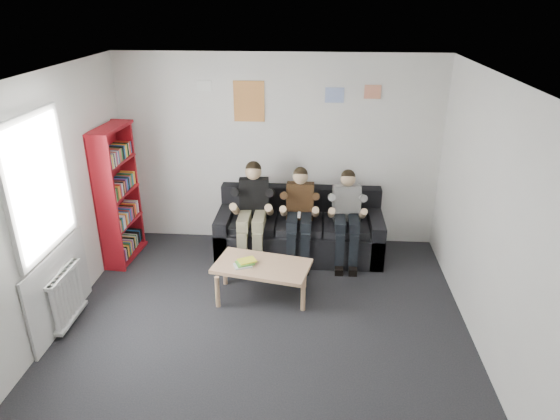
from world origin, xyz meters
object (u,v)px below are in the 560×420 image
Objects in this scene: person_middle at (299,216)px; person_right at (347,218)px; bookshelf at (119,195)px; person_left at (253,213)px; coffee_table at (262,268)px; sofa at (300,232)px.

person_right is (0.63, 0.00, -0.01)m from person_middle.
bookshelf reaches higher than person_middle.
bookshelf reaches higher than person_right.
person_left is 1.07× the size of person_right.
person_middle is at bearing 67.58° from coffee_table.
person_left reaches higher than sofa.
person_left is at bearing -179.33° from person_middle.
person_middle is at bearing -90.00° from sofa.
person_right is at bearing 6.96° from bookshelf.
sofa is at bearing 90.34° from person_middle.
person_right is (1.04, 0.98, 0.25)m from coffee_table.
coffee_table is 0.88× the size of person_right.
person_middle reaches higher than person_right.
bookshelf is 1.45× the size of person_middle.
sofa reaches higher than coffee_table.
coffee_table is 1.09m from person_middle.
sofa is 0.39m from person_middle.
person_left is 1.05× the size of person_middle.
bookshelf is (-2.41, -0.31, 0.61)m from sofa.
person_left is at bearing -162.12° from sofa.
person_right is at bearing 43.44° from coffee_table.
person_left is 0.63m from person_middle.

